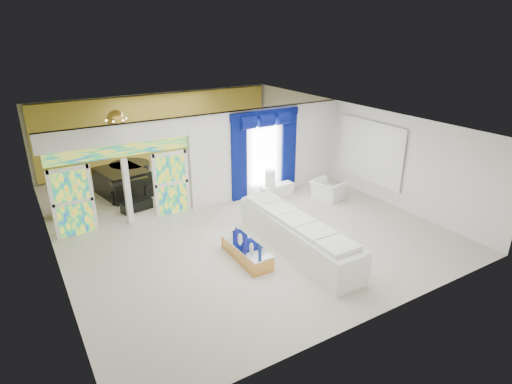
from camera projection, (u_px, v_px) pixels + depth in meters
floor at (228, 214)px, 13.26m from camera, size 12.00×12.00×0.00m
dividing_wall at (269, 151)px, 14.54m from camera, size 5.70×0.18×3.00m
dividing_header at (118, 134)px, 11.68m from camera, size 4.30×0.18×0.55m
stained_panel_left at (73, 202)px, 11.63m from camera, size 0.95×0.04×2.00m
stained_panel_right at (171, 183)px, 13.00m from camera, size 0.95×0.04×2.00m
stained_transom at (120, 151)px, 11.85m from camera, size 4.00×0.05×0.35m
window_pane at (264, 154)px, 14.36m from camera, size 1.00×0.02×2.30m
blue_drape_left at (239, 160)px, 13.87m from camera, size 0.55×0.10×2.80m
blue_drape_right at (289, 151)px, 14.83m from camera, size 0.55×0.10×2.80m
blue_pelmet at (265, 114)px, 13.83m from camera, size 2.60×0.12×0.25m
wall_mirror at (370, 152)px, 14.27m from camera, size 0.04×2.70×1.90m
gold_curtains at (161, 130)px, 17.40m from camera, size 9.70×0.12×2.90m
white_sofa at (297, 236)px, 11.00m from camera, size 1.02×4.34×0.82m
coffee_table at (246, 252)px, 10.67m from camera, size 0.61×1.74×0.38m
console_table at (277, 190)px, 14.62m from camera, size 1.24×0.45×0.41m
table_lamp at (270, 178)px, 14.30m from camera, size 0.36×0.36×0.58m
armchair at (328, 190)px, 14.32m from camera, size 1.07×1.16×0.64m
grand_piano at (122, 182)px, 14.67m from camera, size 1.71×2.04×0.91m
piano_bench at (137, 205)px, 13.50m from camera, size 1.03×0.57×0.32m
tv_console at (61, 204)px, 13.00m from camera, size 0.61×0.57×0.82m
chandelier at (116, 119)px, 13.88m from camera, size 0.60×0.60×0.60m
decanters at (247, 243)px, 10.52m from camera, size 0.20×1.32×0.25m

